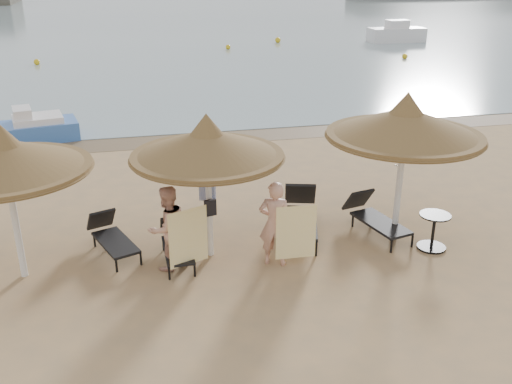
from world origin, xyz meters
TOP-DOWN VIEW (x-y plane):
  - ground at (0.00, 0.00)m, footprint 160.00×160.00m
  - sea at (0.00, 80.00)m, footprint 200.00×140.00m
  - wet_sand_strip at (0.00, 9.40)m, footprint 200.00×1.60m
  - palapa_left at (-3.42, 1.22)m, footprint 3.02×3.02m
  - palapa_center at (0.16, 1.27)m, footprint 2.97×2.97m
  - palapa_right at (4.14, 1.18)m, footprint 3.20×3.20m
  - lounger_far_left at (-1.79, 1.90)m, footprint 1.10×1.74m
  - lounger_near_left at (-0.52, 1.33)m, footprint 0.56×1.60m
  - lounger_near_right at (2.24, 1.90)m, footprint 1.23×2.17m
  - lounger_far_right at (3.81, 1.54)m, footprint 0.99×1.89m
  - side_table at (4.68, 0.53)m, footprint 0.63×0.63m
  - person_left at (-0.69, 0.94)m, footprint 1.07×0.95m
  - person_right at (1.33, 0.63)m, footprint 1.08×0.91m
  - towel_left at (-0.34, 0.59)m, footprint 0.76×0.32m
  - towel_right at (1.68, 0.38)m, footprint 0.79×0.05m
  - bag_patterned at (0.16, 1.45)m, footprint 0.33×0.23m
  - bag_dark at (0.16, 1.11)m, footprint 0.24×0.13m
  - pedal_boat at (-4.21, 10.40)m, footprint 2.65×1.88m
  - buoy_left at (-6.10, 25.61)m, footprint 0.34×0.34m
  - buoy_mid at (5.53, 29.11)m, footprint 0.32×0.32m
  - buoy_right at (15.19, 22.93)m, footprint 0.32×0.32m
  - buoy_extra at (9.58, 31.50)m, footprint 0.40×0.40m

SIDE VIEW (x-z plane):
  - ground at x=0.00m, z-range 0.00..0.00m
  - wet_sand_strip at x=0.00m, z-range 0.00..0.01m
  - sea at x=0.00m, z-range 0.00..0.03m
  - buoy_mid at x=5.53m, z-range 0.00..0.32m
  - buoy_right at x=15.19m, z-range 0.00..0.32m
  - buoy_left at x=-6.10m, z-range 0.00..0.34m
  - buoy_extra at x=9.58m, z-range 0.00..0.40m
  - lounger_near_left at x=-0.52m, z-range -0.04..0.68m
  - lounger_far_left at x=-1.79m, z-range -0.04..0.71m
  - side_table at x=4.68m, z-range -0.02..0.74m
  - lounger_far_right at x=3.81m, z-range -0.04..0.77m
  - lounger_near_right at x=2.24m, z-range -0.05..0.88m
  - pedal_boat at x=-4.21m, z-range -0.14..0.98m
  - towel_right at x=1.68m, z-range 0.21..1.31m
  - towel_left at x=-0.34m, z-range 0.22..1.35m
  - person_left at x=-0.69m, z-range 0.00..1.96m
  - person_right at x=1.33m, z-range 0.00..2.01m
  - bag_dark at x=0.16m, z-range 0.95..1.27m
  - bag_patterned at x=0.16m, z-range 1.13..1.53m
  - palapa_center at x=0.16m, z-range 0.87..3.81m
  - palapa_left at x=-3.42m, z-range 0.89..3.88m
  - palapa_right at x=4.14m, z-range 0.94..4.11m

